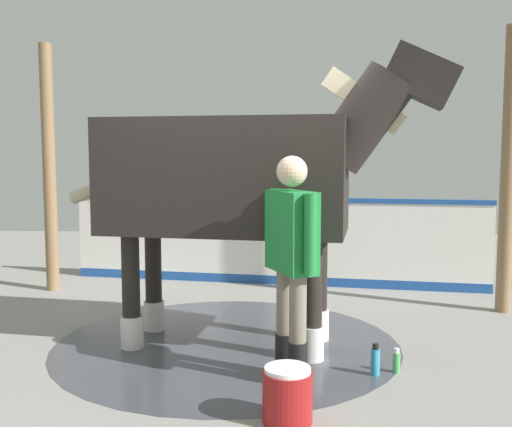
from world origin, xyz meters
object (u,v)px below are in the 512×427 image
Objects in this scene: bottle_shampoo at (375,361)px; bottle_spray at (396,361)px; wash_bucket at (287,395)px; handler at (291,252)px; horse at (239,178)px.

bottle_shampoo is 1.29× the size of bottle_spray.
wash_bucket is 1.85× the size of bottle_spray.
bottle_shampoo is at bearing 110.34° from bottle_spray.
handler is 8.71× the size of bottle_spray.
bottle_spray is (-0.64, -1.31, -1.44)m from horse.
wash_bucket is 1.27m from bottle_spray.
horse is 13.69× the size of bottle_shampoo.
horse is at bearing 58.01° from bottle_shampoo.
bottle_spray is at bearing -17.57° from horse.
bottle_shampoo is (0.15, -0.67, -0.89)m from handler.
horse is at bearing 63.93° from bottle_spray.
handler is at bearing -2.44° from wash_bucket.
bottle_shampoo is (-0.71, -1.13, -1.41)m from horse.
bottle_spray is at bearing -69.66° from bottle_shampoo.
handler is 1.12m from bottle_shampoo.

